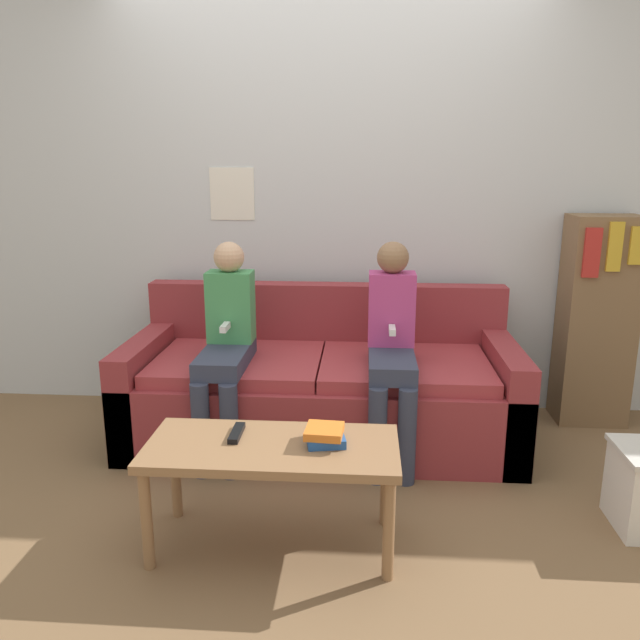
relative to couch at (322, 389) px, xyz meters
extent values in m
plane|color=brown|center=(0.00, -0.56, -0.28)|extent=(10.00, 10.00, 0.00)
cube|color=silver|center=(0.00, 0.54, 1.02)|extent=(8.00, 0.06, 2.60)
cube|color=white|center=(-0.58, 0.50, 1.04)|extent=(0.27, 0.00, 0.31)
cube|color=maroon|center=(0.00, -0.04, -0.07)|extent=(2.10, 0.89, 0.41)
cube|color=maroon|center=(0.00, 0.34, 0.33)|extent=(2.10, 0.14, 0.40)
cube|color=maroon|center=(-0.98, -0.04, 0.01)|extent=(0.14, 0.89, 0.57)
cube|color=maroon|center=(0.98, -0.04, 0.01)|extent=(0.14, 0.89, 0.57)
cube|color=#A1343A|center=(-0.45, -0.07, 0.17)|extent=(0.89, 0.73, 0.07)
cube|color=#A1343A|center=(0.45, -0.07, 0.17)|extent=(0.89, 0.73, 0.07)
cube|color=#8E6642|center=(-0.12, -1.05, 0.15)|extent=(0.98, 0.45, 0.04)
cylinder|color=#8E6642|center=(-0.57, -1.24, -0.07)|extent=(0.04, 0.04, 0.41)
cylinder|color=#8E6642|center=(0.33, -1.24, -0.07)|extent=(0.04, 0.04, 0.41)
cylinder|color=#8E6642|center=(-0.57, -0.87, -0.07)|extent=(0.04, 0.04, 0.41)
cylinder|color=#8E6642|center=(0.33, -0.87, -0.07)|extent=(0.04, 0.04, 0.41)
cylinder|color=#33384C|center=(-0.55, -0.51, -0.04)|extent=(0.09, 0.09, 0.48)
cylinder|color=#33384C|center=(-0.41, -0.51, -0.04)|extent=(0.09, 0.09, 0.48)
cube|color=#33384C|center=(-0.48, -0.23, 0.25)|extent=(0.23, 0.54, 0.09)
cube|color=#429356|center=(-0.48, -0.07, 0.48)|extent=(0.24, 0.16, 0.38)
sphere|color=tan|center=(-0.48, -0.07, 0.75)|extent=(0.16, 0.16, 0.16)
cube|color=white|center=(-0.48, -0.22, 0.41)|extent=(0.03, 0.12, 0.03)
cylinder|color=#33384C|center=(0.30, -0.51, -0.04)|extent=(0.09, 0.09, 0.48)
cylinder|color=#33384C|center=(0.44, -0.51, -0.04)|extent=(0.09, 0.09, 0.48)
cube|color=#33384C|center=(0.37, -0.23, 0.25)|extent=(0.23, 0.54, 0.09)
cube|color=#B73D7F|center=(0.37, -0.07, 0.48)|extent=(0.24, 0.16, 0.38)
sphere|color=#8C6647|center=(0.37, -0.07, 0.75)|extent=(0.16, 0.16, 0.16)
cube|color=white|center=(0.37, -0.22, 0.41)|extent=(0.03, 0.12, 0.03)
cube|color=black|center=(-0.27, -0.99, 0.17)|extent=(0.04, 0.17, 0.02)
cube|color=#23519E|center=(0.09, -1.03, 0.18)|extent=(0.17, 0.17, 0.03)
cube|color=orange|center=(0.08, -1.03, 0.21)|extent=(0.15, 0.15, 0.03)
cube|color=brown|center=(1.57, 0.35, 0.33)|extent=(0.39, 0.28, 1.22)
cube|color=red|center=(1.46, 0.20, 0.75)|extent=(0.09, 0.02, 0.27)
cube|color=gold|center=(1.57, 0.20, 0.78)|extent=(0.07, 0.02, 0.27)
cube|color=gold|center=(1.69, 0.20, 0.79)|extent=(0.08, 0.02, 0.21)
camera|label=1|loc=(0.23, -3.26, 1.22)|focal=35.00mm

